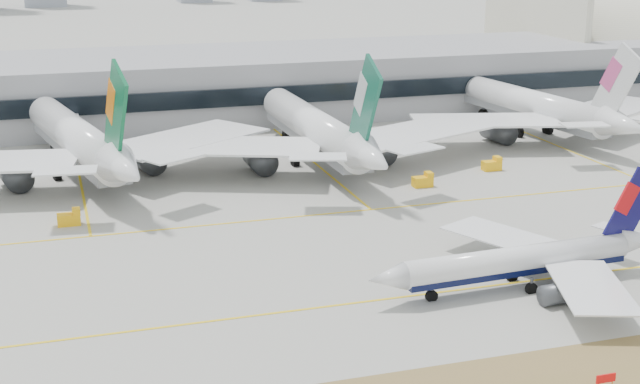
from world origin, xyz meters
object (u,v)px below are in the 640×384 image
object	(u,v)px
widebody_cathay	(318,132)
widebody_china_air	(538,108)
taxiing_airliner	(528,260)
terminal	(170,87)
widebody_eva	(80,142)

from	to	relation	value
widebody_cathay	widebody_china_air	distance (m)	54.48
taxiing_airliner	widebody_china_air	world-z (taller)	widebody_china_air
taxiing_airliner	terminal	bearing A→B (deg)	-79.96
widebody_eva	widebody_china_air	size ratio (longest dim) A/B	1.06
taxiing_airliner	terminal	distance (m)	124.46
widebody_eva	taxiing_airliner	bearing A→B (deg)	-155.11
widebody_cathay	terminal	size ratio (longest dim) A/B	0.25
widebody_eva	widebody_cathay	xyz separation A→B (m)	(44.15, -4.03, -0.06)
widebody_china_air	terminal	size ratio (longest dim) A/B	0.24
taxiing_airliner	widebody_cathay	size ratio (longest dim) A/B	0.61
widebody_eva	terminal	xyz separation A→B (m)	(23.63, 50.95, 0.74)
widebody_eva	terminal	size ratio (longest dim) A/B	0.25
widebody_eva	widebody_cathay	bearing A→B (deg)	-106.78
widebody_eva	widebody_china_air	bearing A→B (deg)	-98.14
widebody_cathay	terminal	distance (m)	58.69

